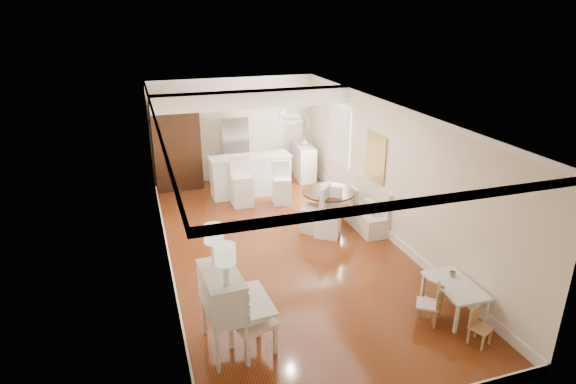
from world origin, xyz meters
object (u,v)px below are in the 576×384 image
bar_stool_left (242,182)px  bar_stool_right (281,183)px  slip_chair_near (328,213)px  slip_chair_far (315,208)px  dining_table (328,208)px  sideboard (304,162)px  kids_chair_b (428,303)px  gustavian_armchair (253,321)px  kids_chair_a (431,302)px  secretary_bureau (223,312)px  pantry_cabinet (177,146)px  kids_chair_c (481,327)px  kids_table (453,298)px  breakfast_counter (251,175)px  fridge (248,149)px

bar_stool_left → bar_stool_right: size_ratio=1.15×
slip_chair_near → slip_chair_far: bearing=156.7°
dining_table → sideboard: size_ratio=1.15×
slip_chair_near → sideboard: bearing=111.4°
kids_chair_b → bar_stool_left: bar_stool_left is taller
dining_table → slip_chair_near: slip_chair_near is taller
gustavian_armchair → bar_stool_left: (1.05, 5.28, 0.10)m
kids_chair_b → sideboard: sideboard is taller
bar_stool_left → kids_chair_a: bearing=-73.0°
slip_chair_far → bar_stool_right: slip_chair_far is taller
slip_chair_near → secretary_bureau: bearing=-100.3°
bar_stool_left → bar_stool_right: bearing=-13.1°
kids_chair_b → slip_chair_near: slip_chair_near is taller
pantry_cabinet → kids_chair_c: bearing=-66.6°
bar_stool_right → kids_chair_c: bearing=-70.1°
kids_table → kids_chair_a: size_ratio=1.79×
breakfast_counter → pantry_cabinet: 2.11m
kids_table → kids_chair_a: (-0.42, -0.01, 0.03)m
bar_stool_right → fridge: 1.96m
fridge → kids_table: bearing=-77.2°
gustavian_armchair → bar_stool_right: (1.99, 5.08, 0.02)m
fridge → bar_stool_right: bearing=-79.2°
kids_chair_b → bar_stool_right: 5.31m
breakfast_counter → sideboard: 1.85m
fridge → kids_chair_b: bearing=-81.6°
secretary_bureau → kids_table: bearing=-7.3°
bar_stool_left → sideboard: (2.09, 1.34, -0.12)m
kids_chair_a → kids_chair_c: 0.83m
kids_chair_c → breakfast_counter: bearing=80.2°
kids_table → pantry_cabinet: 7.95m
slip_chair_far → sideboard: bearing=-154.7°
kids_chair_b → kids_table: bearing=134.5°
breakfast_counter → bar_stool_left: bearing=-120.4°
sideboard → fridge: bearing=172.1°
bar_stool_left → kids_chair_c: bearing=-72.4°
breakfast_counter → slip_chair_near: bearing=-70.9°
kids_table → kids_chair_a: bearing=-178.8°
kids_table → slip_chair_far: size_ratio=0.96×
sideboard → kids_chair_b: bearing=-88.6°
kids_chair_b → bar_stool_right: bar_stool_right is taller
kids_chair_c → sideboard: (0.01, 7.48, 0.20)m
secretary_bureau → sideboard: (3.51, 6.46, -0.14)m
slip_chair_far → sideboard: slip_chair_far is taller
slip_chair_far → breakfast_counter: bearing=-121.6°
kids_chair_a → pantry_cabinet: 7.78m
bar_stool_left → breakfast_counter: bearing=58.5°
sideboard → kids_chair_c: bearing=-84.9°
slip_chair_far → bar_stool_left: size_ratio=0.88×
slip_chair_far → slip_chair_near: bearing=74.7°
kids_table → fridge: size_ratio=0.57×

